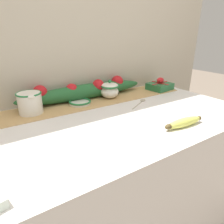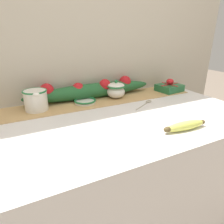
{
  "view_description": "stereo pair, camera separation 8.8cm",
  "coord_description": "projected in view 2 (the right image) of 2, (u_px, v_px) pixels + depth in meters",
  "views": [
    {
      "loc": [
        -0.49,
        -0.74,
        1.26
      ],
      "look_at": [
        -0.05,
        -0.05,
        0.93
      ],
      "focal_mm": 32.0,
      "sensor_mm": 36.0,
      "label": 1
    },
    {
      "loc": [
        -0.42,
        -0.78,
        1.26
      ],
      "look_at": [
        -0.05,
        -0.05,
        0.93
      ],
      "focal_mm": 32.0,
      "sensor_mm": 36.0,
      "label": 2
    }
  ],
  "objects": [
    {
      "name": "gift_box",
      "position": [
        169.0,
        87.0,
        1.36
      ],
      "size": [
        0.17,
        0.15,
        0.08
      ],
      "rotation": [
        0.0,
        0.0,
        0.13
      ],
      "color": "#236638",
      "rests_on": "countertop"
    },
    {
      "name": "sugar_bowl",
      "position": [
        116.0,
        90.0,
        1.21
      ],
      "size": [
        0.11,
        0.11,
        0.11
      ],
      "color": "white",
      "rests_on": "countertop"
    },
    {
      "name": "table_runner",
      "position": [
        97.0,
        101.0,
        1.18
      ],
      "size": [
        1.24,
        0.22,
        0.0
      ],
      "primitive_type": "cube",
      "color": "tan",
      "rests_on": "countertop"
    },
    {
      "name": "countertop",
      "position": [
        116.0,
        188.0,
        1.13
      ],
      "size": [
        1.35,
        0.75,
        0.88
      ],
      "primitive_type": "cube",
      "color": "silver",
      "rests_on": "ground_plane"
    },
    {
      "name": "small_dish",
      "position": [
        85.0,
        101.0,
        1.14
      ],
      "size": [
        0.12,
        0.12,
        0.02
      ],
      "color": "white",
      "rests_on": "countertop"
    },
    {
      "name": "poinsettia_garland",
      "position": [
        92.0,
        90.0,
        1.21
      ],
      "size": [
        0.8,
        0.1,
        0.12
      ],
      "color": "#235B2D",
      "rests_on": "countertop"
    },
    {
      "name": "back_wall",
      "position": [
        86.0,
        43.0,
        1.17
      ],
      "size": [
        2.15,
        0.04,
        2.4
      ],
      "primitive_type": "cube",
      "color": "#B7AD99",
      "rests_on": "ground_plane"
    },
    {
      "name": "banana",
      "position": [
        185.0,
        126.0,
        0.82
      ],
      "size": [
        0.21,
        0.05,
        0.04
      ],
      "rotation": [
        0.0,
        0.0,
        -0.07
      ],
      "color": "#CCD156",
      "rests_on": "countertop"
    },
    {
      "name": "spoon",
      "position": [
        148.0,
        102.0,
        1.15
      ],
      "size": [
        0.16,
        0.1,
        0.01
      ],
      "rotation": [
        0.0,
        0.0,
        0.51
      ],
      "color": "#A89E89",
      "rests_on": "countertop"
    },
    {
      "name": "cream_pitcher",
      "position": [
        36.0,
        99.0,
        1.02
      ],
      "size": [
        0.12,
        0.14,
        0.11
      ],
      "color": "white",
      "rests_on": "countertop"
    }
  ]
}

